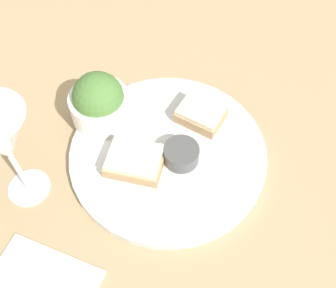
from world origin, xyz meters
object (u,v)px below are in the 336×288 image
object	(u,v)px
salad_bowl	(99,102)
cheese_toast_far	(201,114)
cheese_toast_near	(135,161)
wine_glass	(1,140)
sauce_ramekin	(181,154)

from	to	relation	value
salad_bowl	cheese_toast_far	world-z (taller)	salad_bowl
cheese_toast_near	wine_glass	xyz separation A→B (m)	(-0.15, -0.06, 0.10)
salad_bowl	cheese_toast_near	xyz separation A→B (m)	(0.07, -0.08, -0.02)
sauce_ramekin	wine_glass	xyz separation A→B (m)	(-0.21, -0.08, 0.10)
cheese_toast_far	wine_glass	bearing A→B (deg)	-146.35
salad_bowl	cheese_toast_far	distance (m)	0.16
sauce_ramekin	wine_glass	size ratio (longest dim) A/B	0.30
cheese_toast_near	cheese_toast_far	xyz separation A→B (m)	(0.08, 0.10, 0.00)
cheese_toast_far	wine_glass	xyz separation A→B (m)	(-0.23, -0.16, 0.10)
cheese_toast_near	wine_glass	distance (m)	0.19
wine_glass	cheese_toast_near	bearing A→B (deg)	20.37
sauce_ramekin	cheese_toast_far	world-z (taller)	same
wine_glass	sauce_ramekin	bearing A→B (deg)	19.71
cheese_toast_near	cheese_toast_far	world-z (taller)	same
cheese_toast_near	wine_glass	bearing A→B (deg)	-159.63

